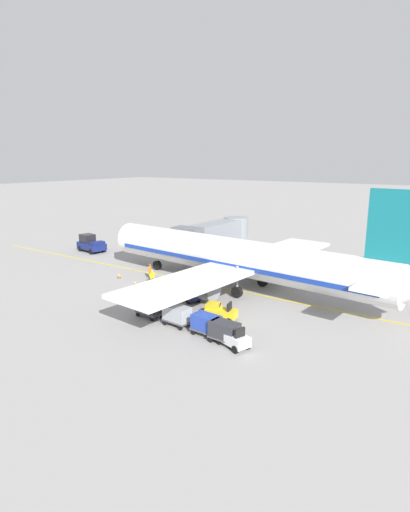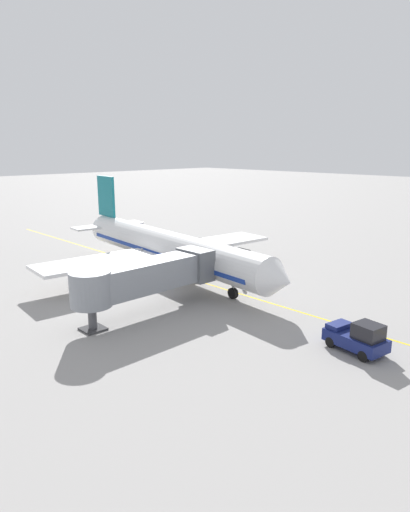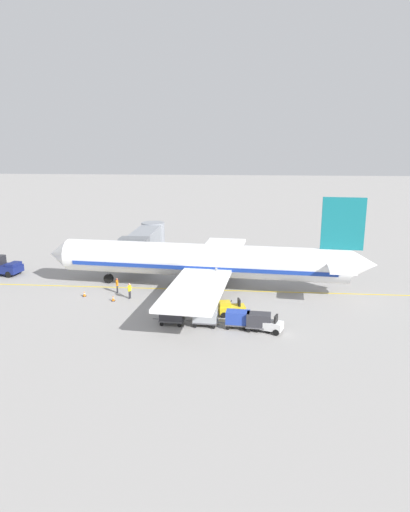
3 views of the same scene
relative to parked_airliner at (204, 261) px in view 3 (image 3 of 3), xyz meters
The scene contains 16 objects.
ground_plane 3.37m from the parked_airliner, 122.40° to the right, with size 400.00×400.00×0.00m, color gray.
gate_lead_in_line 3.37m from the parked_airliner, 122.40° to the right, with size 0.24×80.00×0.01m, color gold.
parked_airliner is the anchor object (origin of this frame).
jet_bridge 13.06m from the parked_airliner, 42.68° to the left, with size 14.06×3.50×4.98m.
pushback_tractor 26.05m from the parked_airliner, 82.72° to the left, with size 2.85×4.69×2.40m.
baggage_tug_lead 6.43m from the parked_airliner, 161.16° to the left, with size 2.09×2.77×1.62m.
baggage_tug_trailing 13.69m from the parked_airliner, 150.80° to the right, with size 1.96×2.75×1.62m.
baggage_tug_spare 9.17m from the parked_airliner, 158.05° to the right, with size 1.72×2.69×1.62m.
baggage_cart_front 11.26m from the parked_airliner, 169.72° to the left, with size 1.46×2.94×1.58m.
baggage_cart_second_in_train 11.28m from the parked_airliner, behind, with size 1.46×2.94×1.58m.
baggage_cart_third_in_train 12.12m from the parked_airliner, 160.34° to the right, with size 1.46×2.94×1.58m.
baggage_cart_tail_end 13.19m from the parked_airliner, 153.30° to the right, with size 1.46×2.94×1.58m.
ground_crew_wing_walker 9.98m from the parked_airliner, 104.77° to the left, with size 0.71×0.36×1.69m.
ground_crew_loader 8.94m from the parked_airliner, 119.19° to the left, with size 0.73×0.32×1.69m.
safety_cone_nose_left 10.85m from the parked_airliner, 119.63° to the left, with size 0.36×0.36×0.59m.
safety_cone_nose_right 13.55m from the parked_airliner, 107.65° to the left, with size 0.36×0.36×0.59m.
Camera 3 is at (-48.43, -3.52, 15.88)m, focal length 31.79 mm.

